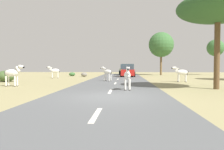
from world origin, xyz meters
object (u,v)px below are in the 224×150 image
zebra_3 (181,72)px  car_1 (128,71)px  tree_4 (218,9)px  zebra_1 (54,71)px  car_0 (125,70)px  rock_0 (84,75)px  zebra_4 (13,73)px  zebra_2 (107,72)px  bush_1 (6,76)px  zebra_0 (127,76)px  bush_0 (72,74)px  tree_2 (161,45)px  tree_1 (215,48)px

zebra_3 → car_1: bearing=24.1°
tree_4 → zebra_1: bearing=139.7°
car_0 → rock_0: (-5.78, -6.66, -0.54)m
zebra_4 → car_0: (8.14, 21.90, -0.11)m
zebra_1 → car_1: size_ratio=0.36×
zebra_2 → bush_1: (-9.57, -0.83, -0.37)m
zebra_0 → zebra_1: (-8.94, 13.78, 0.00)m
zebra_2 → zebra_3: zebra_3 is taller
tree_4 → bush_1: (-17.19, 5.84, -4.57)m
zebra_0 → bush_0: 21.38m
tree_2 → bush_0: (-13.95, -4.52, -4.77)m
rock_0 → tree_4: bearing=-54.4°
zebra_3 → car_0: 17.34m
zebra_4 → rock_0: zebra_4 is taller
zebra_4 → bush_0: 17.35m
tree_1 → rock_0: size_ratio=6.95×
bush_0 → bush_1: bearing=-104.8°
tree_1 → bush_0: size_ratio=6.55×
car_0 → tree_2: bearing=-4.8°
car_0 → rock_0: 8.83m
car_1 → car_0: bearing=94.2°
tree_2 → bush_1: tree_2 is taller
zebra_4 → tree_4: 14.64m
tree_4 → bush_0: 23.53m
zebra_2 → car_1: car_1 is taller
bush_0 → car_0: bearing=29.7°
car_1 → tree_1: size_ratio=0.72×
tree_2 → bush_0: bearing=-162.1°
car_1 → tree_2: 9.57m
zebra_0 → bush_1: 13.55m
tree_1 → bush_1: 32.74m
zebra_4 → car_0: size_ratio=0.38×
zebra_0 → zebra_1: 16.42m
zebra_1 → tree_1: tree_1 is taller
zebra_1 → car_1: car_1 is taller
tree_1 → rock_0: bearing=-159.0°
zebra_1 → zebra_2: 9.09m
zebra_3 → bush_0: 17.85m
car_0 → tree_4: bearing=-80.0°
rock_0 → zebra_3: bearing=-41.9°
zebra_4 → car_1: (8.50, 15.32, -0.11)m
zebra_0 → zebra_4: (-8.30, 2.42, 0.06)m
zebra_0 → zebra_1: size_ratio=0.96×
car_0 → tree_2: tree_2 is taller
zebra_4 → tree_4: tree_4 is taller
rock_0 → car_0: bearing=49.1°
zebra_0 → tree_4: bearing=-169.4°
zebra_1 → zebra_3: (13.99, -6.00, -0.01)m
zebra_1 → tree_1: (24.13, 11.98, 3.67)m
tree_4 → zebra_4: bearing=175.7°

